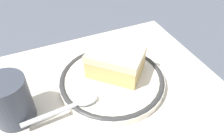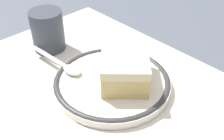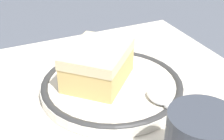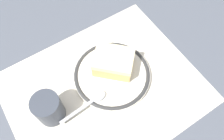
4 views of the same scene
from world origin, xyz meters
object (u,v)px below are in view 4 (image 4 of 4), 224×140
Objects in this scene: cake_slice at (114,62)px; spoon at (91,102)px; plate at (112,75)px; cup at (49,109)px.

cake_slice is 0.11m from spoon.
plate is 1.54× the size of spoon.
cake_slice is 1.53× the size of cup.
spoon is (0.10, 0.05, -0.02)m from cake_slice.
spoon is at bearing 27.74° from cake_slice.
spoon is 0.09m from cup.
cup reaches higher than plate.
cup is (0.18, 0.02, -0.00)m from cake_slice.
plate is 0.04m from cake_slice.
cake_slice is at bearing -152.26° from spoon.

